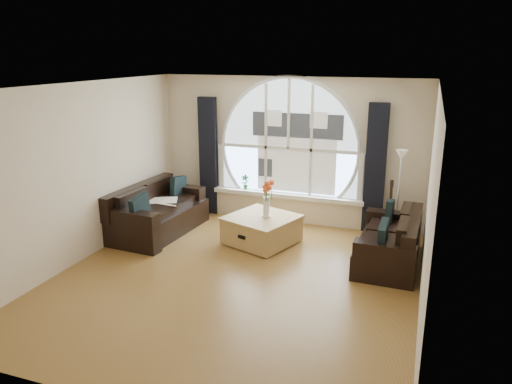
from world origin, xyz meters
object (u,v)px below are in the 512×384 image
(sofa_right, at_px, (389,238))
(potted_plant, at_px, (245,182))
(vase_flowers, at_px, (266,195))
(floor_lamp, at_px, (398,197))
(sofa_left, at_px, (159,211))
(coffee_chest, at_px, (262,229))
(guitar, at_px, (390,208))

(sofa_right, height_order, potted_plant, potted_plant)
(vase_flowers, bearing_deg, floor_lamp, 20.48)
(sofa_right, relative_size, floor_lamp, 1.07)
(sofa_right, height_order, vase_flowers, vase_flowers)
(sofa_left, distance_m, potted_plant, 1.79)
(vase_flowers, relative_size, potted_plant, 2.42)
(coffee_chest, height_order, potted_plant, potted_plant)
(sofa_left, bearing_deg, vase_flowers, 8.18)
(guitar, bearing_deg, vase_flowers, -163.83)
(sofa_right, xyz_separation_m, vase_flowers, (-2.00, 0.12, 0.46))
(sofa_right, bearing_deg, sofa_left, -177.99)
(sofa_right, bearing_deg, coffee_chest, 178.62)
(sofa_left, height_order, vase_flowers, vase_flowers)
(sofa_right, distance_m, guitar, 1.11)
(coffee_chest, height_order, guitar, guitar)
(sofa_right, xyz_separation_m, coffee_chest, (-2.08, 0.11, -0.14))
(coffee_chest, distance_m, floor_lamp, 2.33)
(coffee_chest, bearing_deg, guitar, 46.06)
(guitar, relative_size, potted_plant, 3.66)
(coffee_chest, distance_m, vase_flowers, 0.61)
(sofa_right, xyz_separation_m, guitar, (-0.08, 1.10, 0.13))
(guitar, distance_m, potted_plant, 2.77)
(coffee_chest, bearing_deg, potted_plant, 141.63)
(sofa_right, distance_m, coffee_chest, 2.09)
(sofa_right, height_order, coffee_chest, sofa_right)
(sofa_right, bearing_deg, guitar, 95.82)
(vase_flowers, bearing_deg, sofa_right, -3.46)
(coffee_chest, xyz_separation_m, potted_plant, (-0.76, 1.22, 0.44))
(floor_lamp, relative_size, guitar, 1.51)
(floor_lamp, distance_m, guitar, 0.36)
(floor_lamp, distance_m, potted_plant, 2.92)
(sofa_left, relative_size, guitar, 1.81)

